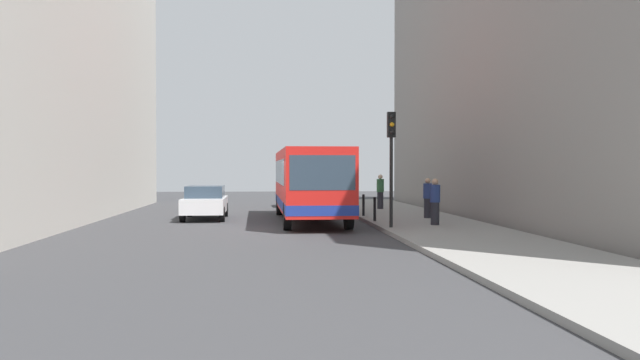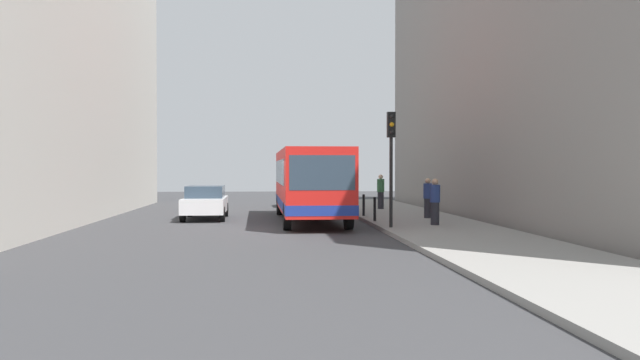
# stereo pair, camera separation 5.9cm
# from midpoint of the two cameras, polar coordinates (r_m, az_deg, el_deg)

# --- Properties ---
(ground_plane) EXTENTS (80.00, 80.00, 0.00)m
(ground_plane) POSITION_cam_midpoint_polar(r_m,az_deg,el_deg) (23.98, -2.57, -4.36)
(ground_plane) COLOR #38383A
(sidewalk) EXTENTS (4.40, 40.00, 0.15)m
(sidewalk) POSITION_cam_midpoint_polar(r_m,az_deg,el_deg) (24.79, 10.03, -4.02)
(sidewalk) COLOR gray
(sidewalk) RESTS_ON ground
(building_left) EXTENTS (7.00, 32.00, 14.45)m
(building_left) POSITION_cam_midpoint_polar(r_m,az_deg,el_deg) (30.18, -25.71, 10.41)
(building_left) COLOR #BCB7AD
(building_left) RESTS_ON ground
(building_right) EXTENTS (7.00, 32.00, 14.59)m
(building_right) POSITION_cam_midpoint_polar(r_m,az_deg,el_deg) (30.95, 19.25, 10.35)
(building_right) COLOR gray
(building_right) RESTS_ON ground
(bus) EXTENTS (2.63, 11.04, 3.00)m
(bus) POSITION_cam_midpoint_polar(r_m,az_deg,el_deg) (27.70, -0.90, -0.06)
(bus) COLOR red
(bus) RESTS_ON ground
(car_beside_bus) EXTENTS (1.89, 4.42, 1.48)m
(car_beside_bus) POSITION_cam_midpoint_polar(r_m,az_deg,el_deg) (29.25, -9.95, -1.87)
(car_beside_bus) COLOR silver
(car_beside_bus) RESTS_ON ground
(car_behind_bus) EXTENTS (1.98, 4.46, 1.48)m
(car_behind_bus) POSITION_cam_midpoint_polar(r_m,az_deg,el_deg) (37.82, -1.87, -1.20)
(car_behind_bus) COLOR #A5A8AD
(car_behind_bus) RESTS_ON ground
(traffic_light) EXTENTS (0.28, 0.33, 4.10)m
(traffic_light) POSITION_cam_midpoint_polar(r_m,az_deg,el_deg) (23.24, 6.33, 2.89)
(traffic_light) COLOR black
(traffic_light) RESTS_ON sidewalk
(bollard_near) EXTENTS (0.11, 0.11, 0.95)m
(bollard_near) POSITION_cam_midpoint_polar(r_m,az_deg,el_deg) (26.03, 4.88, -2.56)
(bollard_near) COLOR black
(bollard_near) RESTS_ON sidewalk
(bollard_mid) EXTENTS (0.11, 0.11, 0.95)m
(bollard_mid) POSITION_cam_midpoint_polar(r_m,az_deg,el_deg) (28.86, 3.91, -2.21)
(bollard_mid) COLOR black
(bollard_mid) RESTS_ON sidewalk
(bollard_far) EXTENTS (0.11, 0.11, 0.95)m
(bollard_far) POSITION_cam_midpoint_polar(r_m,az_deg,el_deg) (31.69, 3.10, -1.92)
(bollard_far) COLOR black
(bollard_far) RESTS_ON sidewalk
(pedestrian_near_signal) EXTENTS (0.38, 0.38, 1.72)m
(pedestrian_near_signal) POSITION_cam_midpoint_polar(r_m,az_deg,el_deg) (24.50, 10.11, -1.89)
(pedestrian_near_signal) COLOR #26262D
(pedestrian_near_signal) RESTS_ON sidewalk
(pedestrian_mid_sidewalk) EXTENTS (0.38, 0.38, 1.69)m
(pedestrian_mid_sidewalk) POSITION_cam_midpoint_polar(r_m,az_deg,el_deg) (27.91, 9.49, -1.57)
(pedestrian_mid_sidewalk) COLOR #26262D
(pedestrian_mid_sidewalk) RESTS_ON sidewalk
(pedestrian_far_sidewalk) EXTENTS (0.38, 0.38, 1.79)m
(pedestrian_far_sidewalk) POSITION_cam_midpoint_polar(r_m,az_deg,el_deg) (33.93, 5.39, -1.01)
(pedestrian_far_sidewalk) COLOR #26262D
(pedestrian_far_sidewalk) RESTS_ON sidewalk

